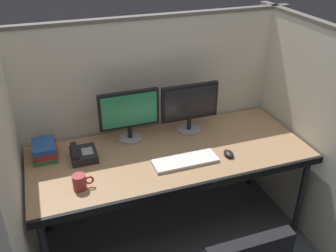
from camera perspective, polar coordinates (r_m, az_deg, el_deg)
name	(u,v)px	position (r m, az deg, el deg)	size (l,w,h in m)	color
cubicle_partition_rear	(151,117)	(2.92, -2.58, 1.31)	(2.21, 0.06, 1.57)	beige
cubicle_partition_left	(15,185)	(2.37, -22.23, -8.32)	(0.06, 1.41, 1.57)	beige
cubicle_partition_right	(302,129)	(2.92, 19.75, -0.43)	(0.06, 1.41, 1.57)	beige
desk	(171,159)	(2.59, 0.46, -5.07)	(1.90, 0.80, 0.74)	#997551
monitor_left	(129,112)	(2.64, -5.93, 2.06)	(0.43, 0.17, 0.37)	gray
monitor_right	(190,105)	(2.74, 3.34, 3.24)	(0.43, 0.17, 0.37)	gray
keyboard_main	(185,161)	(2.47, 2.65, -5.34)	(0.43, 0.15, 0.02)	silver
computer_mouse	(229,154)	(2.56, 9.22, -4.17)	(0.06, 0.10, 0.04)	black
coffee_mug	(80,182)	(2.29, -13.24, -8.28)	(0.13, 0.08, 0.09)	#993333
book_stack	(45,150)	(2.63, -18.21, -3.49)	(0.16, 0.21, 0.11)	#26723F
desk_phone	(83,154)	(2.56, -12.84, -4.21)	(0.17, 0.19, 0.09)	black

